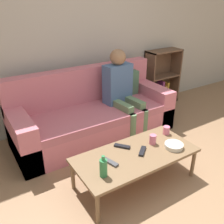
% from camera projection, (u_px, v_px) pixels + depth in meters
% --- Properties ---
extents(ground_plane, '(22.00, 22.00, 0.00)m').
position_uv_depth(ground_plane, '(196.00, 211.00, 2.32)').
color(ground_plane, '#997251').
extents(wall_back, '(12.00, 0.06, 2.60)m').
position_uv_depth(wall_back, '(80.00, 35.00, 3.51)').
color(wall_back, '#B7B2A8').
rests_on(wall_back, ground_plane).
extents(couch, '(2.18, 0.86, 0.91)m').
position_uv_depth(couch, '(93.00, 116.00, 3.45)').
color(couch, '#D1707F').
rests_on(couch, ground_plane).
extents(bookshelf, '(0.64, 0.28, 0.95)m').
position_uv_depth(bookshelf, '(159.00, 83.00, 4.49)').
color(bookshelf, brown).
rests_on(bookshelf, ground_plane).
extents(coffee_table, '(1.27, 0.60, 0.36)m').
position_uv_depth(coffee_table, '(136.00, 156.00, 2.54)').
color(coffee_table, brown).
rests_on(coffee_table, ground_plane).
extents(person_adult, '(0.41, 0.63, 1.17)m').
position_uv_depth(person_adult, '(121.00, 86.00, 3.42)').
color(person_adult, '#66845B').
rests_on(person_adult, ground_plane).
extents(cup_near, '(0.08, 0.08, 0.10)m').
position_uv_depth(cup_near, '(166.00, 130.00, 2.86)').
color(cup_near, pink).
rests_on(cup_near, coffee_table).
extents(cup_far, '(0.07, 0.07, 0.11)m').
position_uv_depth(cup_far, '(153.00, 139.00, 2.68)').
color(cup_far, pink).
rests_on(cup_far, coffee_table).
extents(tv_remote_0, '(0.14, 0.16, 0.02)m').
position_uv_depth(tv_remote_0, '(122.00, 146.00, 2.63)').
color(tv_remote_0, black).
rests_on(tv_remote_0, coffee_table).
extents(tv_remote_1, '(0.09, 0.18, 0.02)m').
position_uv_depth(tv_remote_1, '(110.00, 162.00, 2.38)').
color(tv_remote_1, '#47474C').
rests_on(tv_remote_1, coffee_table).
extents(tv_remote_2, '(0.16, 0.15, 0.02)m').
position_uv_depth(tv_remote_2, '(142.00, 151.00, 2.55)').
color(tv_remote_2, black).
rests_on(tv_remote_2, coffee_table).
extents(snack_bowl, '(0.20, 0.20, 0.05)m').
position_uv_depth(snack_bowl, '(174.00, 146.00, 2.62)').
color(snack_bowl, beige).
rests_on(snack_bowl, coffee_table).
extents(bottle, '(0.07, 0.07, 0.21)m').
position_uv_depth(bottle, '(103.00, 168.00, 2.19)').
color(bottle, '#33844C').
rests_on(bottle, coffee_table).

